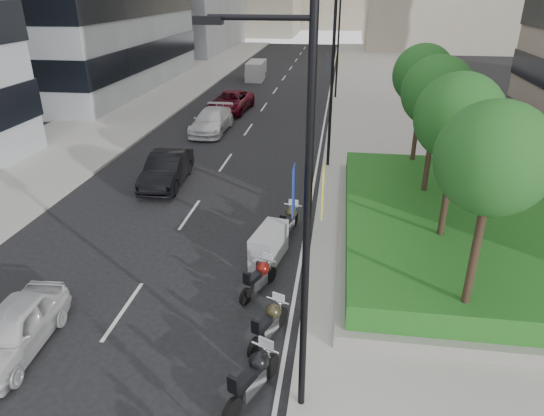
% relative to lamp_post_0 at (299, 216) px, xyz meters
% --- Properties ---
extents(sidewalk_right, '(10.00, 100.00, 0.15)m').
position_rel_lamp_post_0_xyz_m(sidewalk_right, '(4.86, 29.00, -4.99)').
color(sidewalk_right, '#9E9B93').
rests_on(sidewalk_right, ground).
extents(sidewalk_left, '(8.00, 100.00, 0.15)m').
position_rel_lamp_post_0_xyz_m(sidewalk_left, '(-16.14, 29.00, -4.99)').
color(sidewalk_left, '#9E9B93').
rests_on(sidewalk_left, ground).
extents(lane_edge, '(0.12, 100.00, 0.01)m').
position_rel_lamp_post_0_xyz_m(lane_edge, '(-0.44, 29.00, -5.06)').
color(lane_edge, silver).
rests_on(lane_edge, ground).
extents(lane_centre, '(0.12, 100.00, 0.01)m').
position_rel_lamp_post_0_xyz_m(lane_centre, '(-5.64, 29.00, -5.06)').
color(lane_centre, silver).
rests_on(lane_centre, ground).
extents(planter, '(10.00, 14.00, 0.40)m').
position_rel_lamp_post_0_xyz_m(planter, '(5.86, 9.00, -4.72)').
color(planter, gray).
rests_on(planter, sidewalk_right).
extents(hedge, '(9.40, 13.40, 0.80)m').
position_rel_lamp_post_0_xyz_m(hedge, '(5.86, 9.00, -4.12)').
color(hedge, '#225117').
rests_on(hedge, planter).
extents(tree_0, '(2.80, 2.80, 6.30)m').
position_rel_lamp_post_0_xyz_m(tree_0, '(4.36, 3.00, 0.36)').
color(tree_0, '#332319').
rests_on(tree_0, planter).
extents(tree_1, '(2.80, 2.80, 6.30)m').
position_rel_lamp_post_0_xyz_m(tree_1, '(4.36, 7.00, 0.36)').
color(tree_1, '#332319').
rests_on(tree_1, planter).
extents(tree_2, '(2.80, 2.80, 6.30)m').
position_rel_lamp_post_0_xyz_m(tree_2, '(4.36, 11.00, 0.36)').
color(tree_2, '#332319').
rests_on(tree_2, planter).
extents(tree_3, '(2.80, 2.80, 6.30)m').
position_rel_lamp_post_0_xyz_m(tree_3, '(4.36, 15.00, 0.36)').
color(tree_3, '#332319').
rests_on(tree_3, planter).
extents(lamp_post_0, '(2.34, 0.45, 9.00)m').
position_rel_lamp_post_0_xyz_m(lamp_post_0, '(0.00, 0.00, 0.00)').
color(lamp_post_0, black).
rests_on(lamp_post_0, ground).
extents(lamp_post_1, '(2.34, 0.45, 9.00)m').
position_rel_lamp_post_0_xyz_m(lamp_post_1, '(0.00, 17.00, 0.00)').
color(lamp_post_1, black).
rests_on(lamp_post_1, ground).
extents(lamp_post_2, '(2.34, 0.45, 9.00)m').
position_rel_lamp_post_0_xyz_m(lamp_post_2, '(0.00, 35.00, 0.00)').
color(lamp_post_2, black).
rests_on(lamp_post_2, ground).
extents(motorcycle_2, '(1.12, 2.17, 1.16)m').
position_rel_lamp_post_0_xyz_m(motorcycle_2, '(-1.02, 0.16, -4.45)').
color(motorcycle_2, black).
rests_on(motorcycle_2, ground).
extents(motorcycle_3, '(0.97, 2.01, 1.05)m').
position_rel_lamp_post_0_xyz_m(motorcycle_3, '(-0.95, 2.30, -4.50)').
color(motorcycle_3, black).
rests_on(motorcycle_3, ground).
extents(motorcycle_4, '(0.99, 1.93, 1.02)m').
position_rel_lamp_post_0_xyz_m(motorcycle_4, '(-1.62, 4.57, -4.52)').
color(motorcycle_4, black).
rests_on(motorcycle_4, ground).
extents(motorcycle_5, '(1.23, 2.20, 1.26)m').
position_rel_lamp_post_0_xyz_m(motorcycle_5, '(-1.60, 6.61, -4.44)').
color(motorcycle_5, black).
rests_on(motorcycle_5, ground).
extents(motorcycle_6, '(0.76, 2.19, 1.10)m').
position_rel_lamp_post_0_xyz_m(motorcycle_6, '(-1.10, 8.78, -4.48)').
color(motorcycle_6, black).
rests_on(motorcycle_6, ground).
extents(car_a, '(1.85, 4.09, 1.36)m').
position_rel_lamp_post_0_xyz_m(car_a, '(-7.78, 0.90, -4.38)').
color(car_a, silver).
rests_on(car_a, ground).
extents(car_b, '(1.98, 4.92, 1.59)m').
position_rel_lamp_post_0_xyz_m(car_b, '(-7.79, 13.34, -4.27)').
color(car_b, black).
rests_on(car_b, ground).
extents(car_c, '(2.22, 5.37, 1.55)m').
position_rel_lamp_post_0_xyz_m(car_c, '(-8.00, 23.04, -4.29)').
color(car_c, silver).
rests_on(car_c, ground).
extents(car_d, '(3.08, 5.95, 1.60)m').
position_rel_lamp_post_0_xyz_m(car_d, '(-7.97, 28.95, -4.26)').
color(car_d, '#5D0B1B').
rests_on(car_d, ground).
extents(delivery_van, '(1.82, 4.53, 1.88)m').
position_rel_lamp_post_0_xyz_m(delivery_van, '(-8.46, 43.45, -4.19)').
color(delivery_van, '#B2B2B4').
rests_on(delivery_van, ground).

